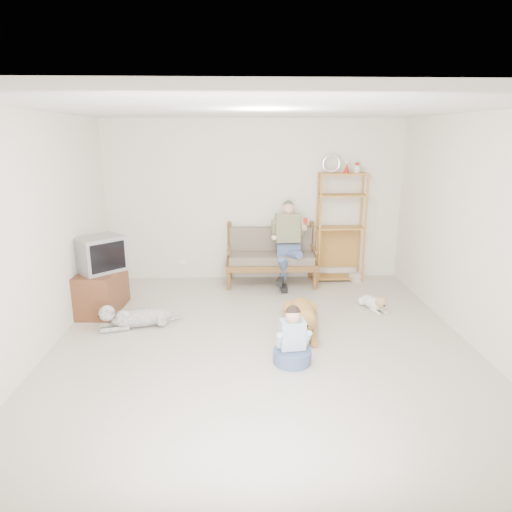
{
  "coord_description": "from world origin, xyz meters",
  "views": [
    {
      "loc": [
        -0.27,
        -4.94,
        2.45
      ],
      "look_at": [
        -0.04,
        1.0,
        0.85
      ],
      "focal_mm": 32.0,
      "sensor_mm": 36.0,
      "label": 1
    }
  ],
  "objects_px": {
    "golden_retriever": "(302,316)",
    "etagere": "(341,226)",
    "loveseat": "(271,255)",
    "tv_stand": "(102,290)"
  },
  "relations": [
    {
      "from": "golden_retriever",
      "to": "loveseat",
      "type": "bearing_deg",
      "value": 101.05
    },
    {
      "from": "loveseat",
      "to": "golden_retriever",
      "type": "relative_size",
      "value": 1.06
    },
    {
      "from": "etagere",
      "to": "golden_retriever",
      "type": "distance_m",
      "value": 2.36
    },
    {
      "from": "golden_retriever",
      "to": "tv_stand",
      "type": "bearing_deg",
      "value": 167.77
    },
    {
      "from": "loveseat",
      "to": "etagere",
      "type": "distance_m",
      "value": 1.27
    },
    {
      "from": "golden_retriever",
      "to": "etagere",
      "type": "bearing_deg",
      "value": 68.95
    },
    {
      "from": "etagere",
      "to": "golden_retriever",
      "type": "xyz_separation_m",
      "value": [
        -0.91,
        -2.04,
        -0.76
      ]
    },
    {
      "from": "etagere",
      "to": "tv_stand",
      "type": "height_order",
      "value": "etagere"
    },
    {
      "from": "loveseat",
      "to": "tv_stand",
      "type": "bearing_deg",
      "value": -153.79
    },
    {
      "from": "loveseat",
      "to": "golden_retriever",
      "type": "height_order",
      "value": "loveseat"
    }
  ]
}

